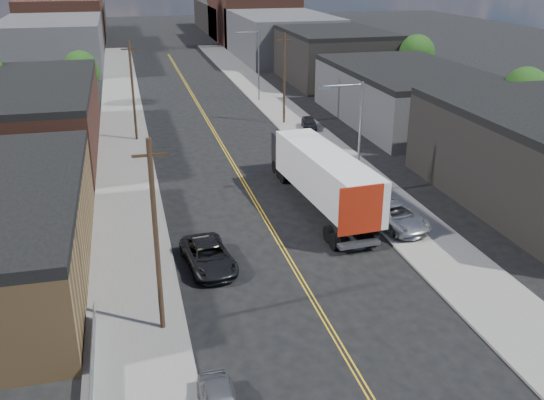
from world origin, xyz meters
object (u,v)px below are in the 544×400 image
car_left_c (209,256)px  car_right_lot_c (309,123)px  semi_truck (318,172)px  car_left_b (207,251)px  car_right_lot_a (394,215)px  car_right_oncoming (347,206)px  car_right_lot_b (357,183)px

car_left_c → car_right_lot_c: bearing=55.9°
car_left_c → semi_truck: bearing=34.5°
car_left_b → car_right_lot_a: bearing=-0.0°
car_right_oncoming → car_right_lot_c: size_ratio=1.31×
car_left_b → car_right_lot_a: 13.32m
car_right_lot_a → car_right_lot_c: bearing=72.7°
car_right_lot_c → semi_truck: bearing=-94.3°
car_left_b → car_right_lot_b: car_right_lot_b is taller
car_left_b → car_right_oncoming: (10.82, 4.44, 0.17)m
car_left_b → car_right_oncoming: size_ratio=0.79×
semi_truck → car_right_lot_c: semi_truck is taller
car_right_lot_c → car_left_b: bearing=-107.4°
car_right_oncoming → car_right_lot_c: 23.92m
car_right_lot_a → car_right_lot_b: size_ratio=1.26×
car_right_lot_a → car_right_lot_c: car_right_lot_a is taller
car_left_b → car_right_lot_a: (13.20, 1.74, 0.33)m
car_left_b → car_left_c: car_left_c is taller
car_left_b → car_left_c: 0.90m
semi_truck → car_right_oncoming: semi_truck is taller
car_left_c → car_right_lot_c: car_left_c is taller
semi_truck → car_right_lot_a: bearing=-61.0°
car_right_lot_a → car_left_c: bearing=178.3°
car_right_oncoming → car_right_lot_b: size_ratio=1.06×
car_right_lot_a → car_left_b: bearing=174.5°
semi_truck → car_left_c: semi_truck is taller
car_left_b → car_right_lot_c: car_right_lot_c is taller
semi_truck → car_left_c: bearing=-143.7°
car_right_lot_a → car_right_lot_b: car_right_lot_a is taller
car_left_b → semi_truck: bearing=30.1°
car_left_c → car_right_lot_b: size_ratio=1.20×
semi_truck → car_left_c: 12.68m
car_right_lot_a → car_right_oncoming: bearing=118.4°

